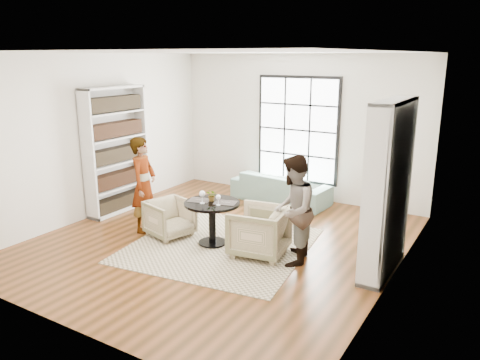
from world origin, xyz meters
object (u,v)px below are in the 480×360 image
Objects in this scene: person_left at (144,185)px; person_right at (293,210)px; wine_glass_right at (218,198)px; wine_glass_left at (202,194)px; armchair_left at (170,218)px; sofa at (281,188)px; flower_centerpiece at (212,195)px; pedestal_table at (212,214)px; armchair_right at (259,231)px.

person_right is (2.74, 0.11, -0.02)m from person_left.
person_left reaches higher than wine_glass_right.
armchair_left is at bearing 175.70° from wine_glass_left.
wine_glass_left is (1.27, -0.05, 0.04)m from person_left.
wine_glass_left is (-1.48, -0.17, 0.06)m from person_right.
sofa is 3.03m from person_left.
flower_centerpiece is at bearing 72.59° from wine_glass_left.
wine_glass_right is at bearing -74.33° from armchair_left.
person_left reaches higher than flower_centerpiece.
pedestal_table is at bearing 96.74° from sofa.
wine_glass_right is 0.25m from flower_centerpiece.
wine_glass_left is at bearing -125.54° from pedestal_table.
wine_glass_left is (0.72, -0.05, 0.55)m from armchair_left.
person_left reaches higher than armchair_right.
pedestal_table is 4.25× the size of wine_glass_left.
wine_glass_left is (-0.09, -0.13, 0.34)m from pedestal_table.
armchair_left is at bearing -179.95° from wine_glass_right.
flower_centerpiece is at bearing 147.72° from wine_glass_right.
armchair_right is 4.34× the size of flower_centerpiece.
person_left reaches higher than pedestal_table.
person_right is at bearing 1.53° from pedestal_table.
flower_centerpiece is at bearing -64.73° from armchair_left.
person_right reaches higher than wine_glass_right.
pedestal_table is at bearing -96.16° from armchair_right.
wine_glass_left is at bearing -98.23° from person_right.
wine_glass_right is at bearing -32.28° from flower_centerpiece.
person_left is at bearing -179.97° from wine_glass_right.
armchair_right is 0.97m from flower_centerpiece.
armchair_right is at bearing 114.46° from sofa.
person_left is 7.86× the size of wine_glass_left.
pedestal_table reaches higher than sofa.
person_left is (-2.19, -0.11, 0.45)m from armchair_right.
sofa is at bearing 91.78° from pedestal_table.
armchair_left is 0.90m from wine_glass_left.
pedestal_table is 0.37m from wine_glass_right.
sofa is 2.81m from wine_glass_left.
person_right reaches higher than flower_centerpiece.
sofa is 1.24× the size of person_left.
sofa is at bearing -42.02° from person_left.
armchair_left is 1.65m from armchair_right.
pedestal_table is 1.29× the size of armchair_left.
person_right is 7.70× the size of wine_glass_left.
person_right is (1.47, -2.58, 0.51)m from sofa.
armchair_right is at bearing -1.14° from flower_centerpiece.
person_right reaches higher than armchair_left.
flower_centerpiece is (0.05, -2.57, 0.51)m from sofa.
pedestal_table is 0.38m from wine_glass_left.
wine_glass_left is 1.10× the size of flower_centerpiece.
person_left reaches higher than wine_glass_left.
wine_glass_right is (-1.21, -0.11, 0.03)m from person_right.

